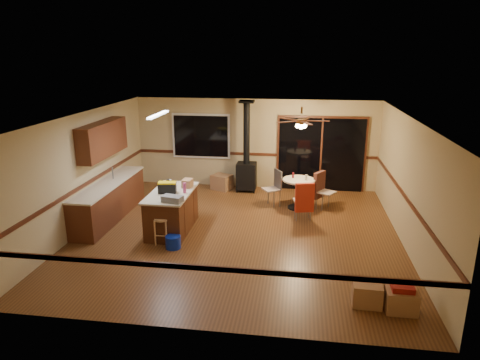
% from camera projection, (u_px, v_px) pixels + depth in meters
% --- Properties ---
extents(floor, '(7.00, 7.00, 0.00)m').
position_uv_depth(floor, '(238.00, 233.00, 9.51)').
color(floor, brown).
rests_on(floor, ground).
extents(ceiling, '(7.00, 7.00, 0.00)m').
position_uv_depth(ceiling, '(238.00, 117.00, 8.76)').
color(ceiling, silver).
rests_on(ceiling, ground).
extents(wall_back, '(7.00, 0.00, 7.00)m').
position_uv_depth(wall_back, '(255.00, 144.00, 12.45)').
color(wall_back, tan).
rests_on(wall_back, ground).
extents(wall_front, '(7.00, 0.00, 7.00)m').
position_uv_depth(wall_front, '(201.00, 249.00, 5.81)').
color(wall_front, tan).
rests_on(wall_front, ground).
extents(wall_left, '(0.00, 7.00, 7.00)m').
position_uv_depth(wall_left, '(84.00, 171.00, 9.60)').
color(wall_left, tan).
rests_on(wall_left, ground).
extents(wall_right, '(0.00, 7.00, 7.00)m').
position_uv_depth(wall_right, '(409.00, 184.00, 8.67)').
color(wall_right, tan).
rests_on(wall_right, ground).
extents(chair_rail, '(7.00, 7.00, 0.08)m').
position_uv_depth(chair_rail, '(238.00, 191.00, 9.22)').
color(chair_rail, '#482012').
rests_on(chair_rail, ground).
extents(window, '(1.72, 0.10, 1.32)m').
position_uv_depth(window, '(201.00, 136.00, 12.56)').
color(window, black).
rests_on(window, ground).
extents(sliding_door, '(2.52, 0.10, 2.10)m').
position_uv_depth(sliding_door, '(321.00, 155.00, 12.23)').
color(sliding_door, black).
rests_on(sliding_door, ground).
extents(lower_cabinets, '(0.60, 3.00, 0.86)m').
position_uv_depth(lower_cabinets, '(110.00, 201.00, 10.28)').
color(lower_cabinets, '#552815').
rests_on(lower_cabinets, ground).
extents(countertop, '(0.64, 3.04, 0.04)m').
position_uv_depth(countertop, '(108.00, 183.00, 10.15)').
color(countertop, beige).
rests_on(countertop, lower_cabinets).
extents(upper_cabinets, '(0.35, 2.00, 0.80)m').
position_uv_depth(upper_cabinets, '(103.00, 139.00, 10.07)').
color(upper_cabinets, '#552815').
rests_on(upper_cabinets, ground).
extents(kitchen_island, '(0.88, 1.68, 0.90)m').
position_uv_depth(kitchen_island, '(172.00, 211.00, 9.58)').
color(kitchen_island, '#472211').
rests_on(kitchen_island, ground).
extents(wood_stove, '(0.55, 0.50, 2.52)m').
position_uv_depth(wood_stove, '(246.00, 167.00, 12.22)').
color(wood_stove, black).
rests_on(wood_stove, ground).
extents(ceiling_fan, '(0.24, 0.24, 0.55)m').
position_uv_depth(ceiling_fan, '(301.00, 123.00, 10.41)').
color(ceiling_fan, brown).
rests_on(ceiling_fan, ceiling).
extents(fluorescent_strip, '(0.10, 1.20, 0.04)m').
position_uv_depth(fluorescent_strip, '(158.00, 115.00, 9.30)').
color(fluorescent_strip, white).
rests_on(fluorescent_strip, ceiling).
extents(toolbox_grey, '(0.46, 0.32, 0.13)m').
position_uv_depth(toolbox_grey, '(172.00, 199.00, 8.81)').
color(toolbox_grey, slate).
rests_on(toolbox_grey, kitchen_island).
extents(toolbox_black, '(0.42, 0.27, 0.21)m').
position_uv_depth(toolbox_black, '(167.00, 188.00, 9.37)').
color(toolbox_black, black).
rests_on(toolbox_black, kitchen_island).
extents(toolbox_yellow_lid, '(0.42, 0.27, 0.03)m').
position_uv_depth(toolbox_yellow_lid, '(167.00, 183.00, 9.33)').
color(toolbox_yellow_lid, gold).
rests_on(toolbox_yellow_lid, toolbox_black).
extents(box_on_island, '(0.22, 0.29, 0.18)m').
position_uv_depth(box_on_island, '(187.00, 183.00, 9.77)').
color(box_on_island, '#A06F47').
rests_on(box_on_island, kitchen_island).
extents(bottle_dark, '(0.09, 0.09, 0.25)m').
position_uv_depth(bottle_dark, '(168.00, 185.00, 9.54)').
color(bottle_dark, black).
rests_on(bottle_dark, kitchen_island).
extents(bottle_pink, '(0.09, 0.09, 0.23)m').
position_uv_depth(bottle_pink, '(185.00, 188.00, 9.36)').
color(bottle_pink, '#D84C8C').
rests_on(bottle_pink, kitchen_island).
extents(bottle_white, '(0.08, 0.08, 0.19)m').
position_uv_depth(bottle_white, '(170.00, 184.00, 9.73)').
color(bottle_white, white).
rests_on(bottle_white, kitchen_island).
extents(bar_stool, '(0.41, 0.41, 0.57)m').
position_uv_depth(bar_stool, '(162.00, 231.00, 8.93)').
color(bar_stool, tan).
rests_on(bar_stool, floor).
extents(blue_bucket, '(0.40, 0.40, 0.26)m').
position_uv_depth(blue_bucket, '(173.00, 242.00, 8.76)').
color(blue_bucket, '#0C26B0').
rests_on(blue_bucket, floor).
extents(dining_table, '(0.82, 0.82, 0.78)m').
position_uv_depth(dining_table, '(298.00, 189.00, 10.89)').
color(dining_table, black).
rests_on(dining_table, ground).
extents(glass_red, '(0.07, 0.07, 0.14)m').
position_uv_depth(glass_red, '(293.00, 175.00, 10.91)').
color(glass_red, '#590C14').
rests_on(glass_red, dining_table).
extents(glass_cream, '(0.08, 0.08, 0.14)m').
position_uv_depth(glass_cream, '(306.00, 177.00, 10.73)').
color(glass_cream, beige).
rests_on(glass_cream, dining_table).
extents(chair_left, '(0.55, 0.55, 0.51)m').
position_uv_depth(chair_left, '(275.00, 184.00, 11.10)').
color(chair_left, tan).
rests_on(chair_left, ground).
extents(chair_near, '(0.51, 0.54, 0.70)m').
position_uv_depth(chair_near, '(304.00, 197.00, 10.02)').
color(chair_near, tan).
rests_on(chair_near, ground).
extents(chair_right, '(0.61, 0.60, 0.70)m').
position_uv_depth(chair_right, '(320.00, 185.00, 10.94)').
color(chair_right, tan).
rests_on(chair_right, ground).
extents(box_under_window, '(0.67, 0.62, 0.43)m').
position_uv_depth(box_under_window, '(222.00, 182.00, 12.51)').
color(box_under_window, '#A06F47').
rests_on(box_under_window, floor).
extents(box_corner_a, '(0.48, 0.41, 0.36)m').
position_uv_depth(box_corner_a, '(401.00, 300.00, 6.62)').
color(box_corner_a, '#A06F47').
rests_on(box_corner_a, floor).
extents(box_corner_b, '(0.47, 0.41, 0.37)m').
position_uv_depth(box_corner_b, '(367.00, 294.00, 6.79)').
color(box_corner_b, '#A06F47').
rests_on(box_corner_b, floor).
extents(box_small_red, '(0.34, 0.28, 0.09)m').
position_uv_depth(box_small_red, '(403.00, 287.00, 6.55)').
color(box_small_red, maroon).
rests_on(box_small_red, box_corner_a).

